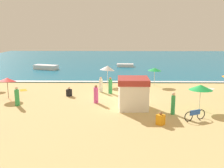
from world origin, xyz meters
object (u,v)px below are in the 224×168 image
beach_umbrella_5 (155,69)px  beachgoer_7 (110,86)px  parked_bicycle (195,115)px  beachgoer_1 (96,95)px  beach_umbrella_2 (107,68)px  beach_umbrella_1 (201,87)px  beachgoer_11 (69,92)px  small_boat_0 (125,65)px  beach_umbrella_3 (7,80)px  beachgoer_3 (17,97)px  small_boat_1 (46,67)px  beachgoer_9 (173,104)px  beachgoer_10 (138,90)px  lifeguard_cabana (133,93)px  beachgoer_0 (101,85)px  beachgoer_4 (161,119)px

beach_umbrella_5 → beachgoer_7: beach_umbrella_5 is taller
parked_bicycle → beachgoer_7: beachgoer_7 is taller
beachgoer_1 → beach_umbrella_2: bearing=84.2°
beach_umbrella_5 → beachgoer_1: 9.43m
beach_umbrella_1 → beachgoer_11: size_ratio=2.39×
beach_umbrella_5 → small_boat_0: 14.61m
beach_umbrella_3 → beach_umbrella_5: (14.07, 5.83, 0.10)m
beachgoer_11 → beach_umbrella_2: bearing=55.2°
beach_umbrella_1 → beachgoer_3: bearing=176.2°
beachgoer_1 → small_boat_1: (-9.12, 18.39, -0.28)m
beachgoer_7 → beachgoer_9: 7.98m
beach_umbrella_5 → parked_bicycle: 11.63m
beachgoer_10 → beach_umbrella_5: bearing=60.1°
beachgoer_7 → small_boat_1: bearing=124.4°
lifeguard_cabana → small_boat_0: bearing=89.7°
beach_umbrella_3 → beachgoer_0: size_ratio=1.30×
beachgoer_1 → beachgoer_9: size_ratio=0.94×
beach_umbrella_2 → small_boat_1: bearing=131.6°
beachgoer_3 → beach_umbrella_5: bearing=33.4°
beachgoer_1 → beachgoer_7: 3.60m
beach_umbrella_1 → small_boat_1: 26.72m
beachgoer_4 → small_boat_1: (-13.78, 23.58, 0.07)m
lifeguard_cabana → small_boat_0: size_ratio=0.89×
beachgoer_3 → beachgoer_4: beachgoer_3 is taller
small_boat_0 → beach_umbrella_3: bearing=-119.3°
lifeguard_cabana → beachgoer_11: bearing=146.3°
beachgoer_0 → beachgoer_1: size_ratio=0.98×
beachgoer_4 → beachgoer_9: beachgoer_9 is taller
beachgoer_1 → beachgoer_4: bearing=-48.0°
beachgoer_0 → small_boat_1: (-9.30, 14.37, -0.27)m
beachgoer_11 → beachgoer_1: bearing=-40.2°
small_boat_1 → beach_umbrella_3: bearing=-86.6°
beach_umbrella_3 → parked_bicycle: size_ratio=1.20×
lifeguard_cabana → beachgoer_11: lifeguard_cabana is taller
beachgoer_4 → beachgoer_10: (-0.84, 8.71, 0.01)m
beachgoer_9 → parked_bicycle: bearing=-45.3°
beach_umbrella_3 → beachgoer_9: size_ratio=1.20×
beachgoer_3 → small_boat_1: 19.51m
beachgoer_4 → beach_umbrella_5: bearing=84.1°
beach_umbrella_2 → beachgoer_11: bearing=-124.8°
parked_bicycle → beachgoer_4: 2.70m
beachgoer_4 → beachgoer_9: (1.26, 2.21, 0.44)m
lifeguard_cabana → beachgoer_4: lifeguard_cabana is taller
small_boat_0 → small_boat_1: size_ratio=0.70×
beach_umbrella_3 → beachgoer_1: (8.12, -1.40, -1.00)m
beach_umbrella_2 → beachgoer_10: bearing=-50.5°
beach_umbrella_3 → beachgoer_1: 8.30m
parked_bicycle → beachgoer_9: beachgoer_9 is taller
lifeguard_cabana → beachgoer_3: bearing=176.2°
beach_umbrella_5 → beachgoer_10: bearing=-119.9°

